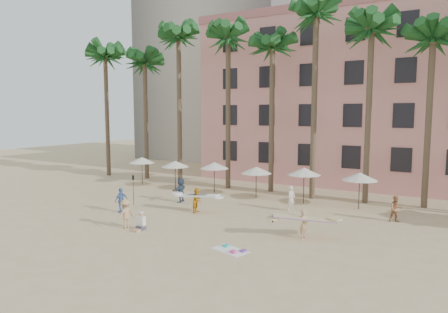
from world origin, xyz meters
TOP-DOWN VIEW (x-y plane):
  - ground at (0.00, 0.00)m, footprint 120.00×120.00m
  - pink_hotel at (7.00, 26.00)m, footprint 35.00×14.00m
  - palm_row at (0.51, 15.00)m, footprint 44.40×5.40m
  - umbrella_row at (-3.00, 12.50)m, footprint 22.50×2.70m
  - beach_towel at (3.27, 0.57)m, footprint 2.00×1.45m
  - carrier_yellow at (5.76, 4.23)m, footprint 3.34×2.26m
  - carrier_white at (-2.45, 6.13)m, footprint 3.17×1.07m
  - beachgoers at (-1.95, 6.23)m, footprint 17.48×10.48m
  - paddle at (-7.83, 5.66)m, footprint 0.18×0.04m
  - seated_man at (-3.04, 1.01)m, footprint 0.46×0.81m

SIDE VIEW (x-z plane):
  - ground at x=0.00m, z-range 0.00..0.00m
  - beach_towel at x=3.27m, z-range -0.04..0.10m
  - seated_man at x=-3.04m, z-range -0.16..0.89m
  - beachgoers at x=-1.95m, z-range -0.05..1.83m
  - carrier_white at x=-2.45m, z-range 0.07..1.76m
  - carrier_yellow at x=5.76m, z-range 0.13..1.73m
  - paddle at x=-7.83m, z-range 0.30..2.52m
  - umbrella_row at x=-3.00m, z-range 0.97..3.69m
  - pink_hotel at x=7.00m, z-range 0.00..16.00m
  - palm_row at x=0.51m, z-range 4.82..21.12m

